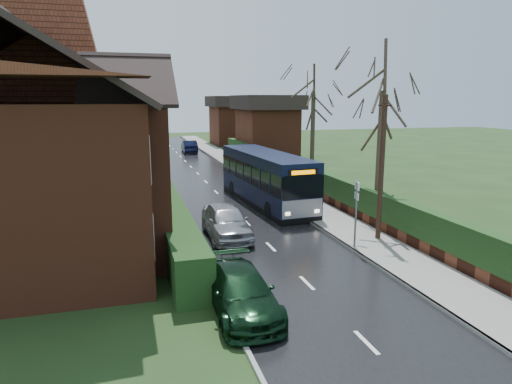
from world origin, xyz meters
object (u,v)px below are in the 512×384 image
object	(u,v)px
car_silver	(226,221)
car_green	(241,292)
bus_stop_sign	(356,205)
telegraph_pole	(382,169)
bus	(266,179)
brick_house	(47,143)

from	to	relation	value
car_silver	car_green	xyz separation A→B (m)	(-1.15, -7.35, -0.13)
car_silver	bus_stop_sign	world-z (taller)	bus_stop_sign
bus_stop_sign	telegraph_pole	bearing A→B (deg)	39.07
car_green	telegraph_pole	xyz separation A→B (m)	(7.45, 4.95, 2.58)
car_green	telegraph_pole	size ratio (longest dim) A/B	0.68
car_silver	car_green	bearing A→B (deg)	-98.47
car_silver	bus_stop_sign	bearing A→B (deg)	-34.42
bus	car_silver	world-z (taller)	bus
brick_house	telegraph_pole	bearing A→B (deg)	-13.39
bus	car_silver	xyz separation A→B (m)	(-3.70, -5.92, -0.76)
car_green	telegraph_pole	bearing A→B (deg)	34.13
car_silver	telegraph_pole	distance (m)	7.17
bus	car_silver	distance (m)	7.02
brick_house	bus	xyz separation A→B (m)	(10.94, 5.10, -2.86)
bus_stop_sign	bus	bearing A→B (deg)	106.72
bus	car_green	size ratio (longest dim) A/B	2.35
brick_house	bus	world-z (taller)	brick_house
brick_house	bus	bearing A→B (deg)	24.99
brick_house	car_silver	size ratio (longest dim) A/B	3.27
bus	telegraph_pole	bearing A→B (deg)	-76.85
brick_house	car_green	world-z (taller)	brick_house
car_green	car_silver	bearing A→B (deg)	81.65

